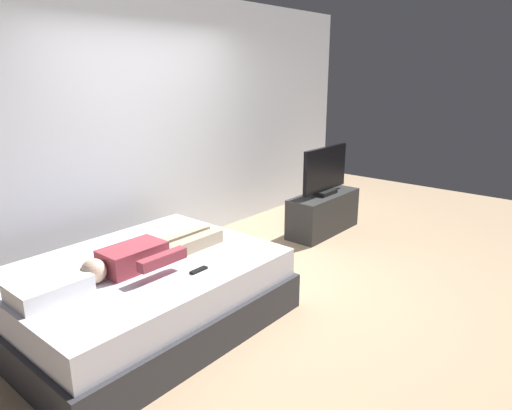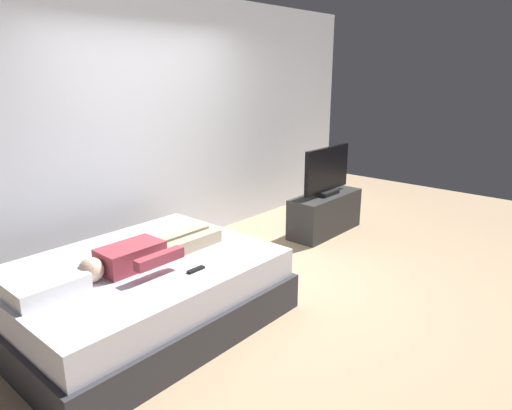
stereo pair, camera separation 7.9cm
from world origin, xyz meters
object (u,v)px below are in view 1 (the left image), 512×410
object	(u,v)px
person	(148,254)
remote	(199,270)
tv	(325,172)
pillow	(49,288)
bed	(143,294)
tv_stand	(323,213)

from	to	relation	value
person	remote	xyz separation A→B (m)	(0.15, -0.40, -0.07)
tv	pillow	bearing A→B (deg)	-178.80
bed	remote	xyz separation A→B (m)	(0.18, -0.47, 0.28)
pillow	tv_stand	distance (m)	3.57
bed	person	xyz separation A→B (m)	(0.03, -0.07, 0.36)
tv	person	bearing A→B (deg)	-177.08
person	tv	size ratio (longest dim) A/B	1.43
tv_stand	remote	bearing A→B (deg)	-168.29
pillow	remote	distance (m)	1.03
person	bed	bearing A→B (deg)	113.08
pillow	person	distance (m)	0.76
pillow	person	bearing A→B (deg)	-5.11
bed	tv_stand	world-z (taller)	bed
remote	tv	distance (m)	2.71
tv_stand	tv	world-z (taller)	tv
bed	remote	size ratio (longest dim) A/B	13.98
remote	tv_stand	distance (m)	2.71
pillow	tv	distance (m)	3.55
bed	pillow	xyz separation A→B (m)	(-0.73, 0.00, 0.34)
tv	tv_stand	bearing A→B (deg)	0.00
remote	tv_stand	bearing A→B (deg)	11.71
tv_stand	tv	size ratio (longest dim) A/B	1.25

